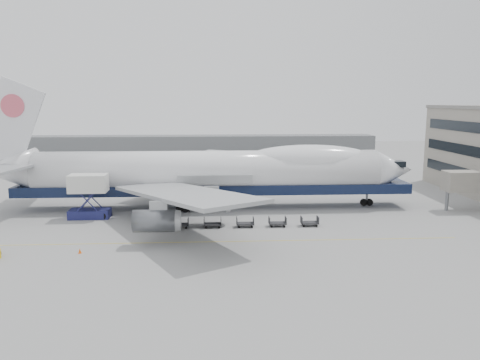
{
  "coord_description": "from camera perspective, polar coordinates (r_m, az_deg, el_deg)",
  "views": [
    {
      "loc": [
        0.82,
        -59.21,
        16.41
      ],
      "look_at": [
        4.53,
        6.0,
        5.33
      ],
      "focal_mm": 35.0,
      "sensor_mm": 36.0,
      "label": 1
    }
  ],
  "objects": [
    {
      "name": "dolly_3",
      "position": [
        61.8,
        0.63,
        -5.27
      ],
      "size": [
        2.3,
        1.35,
        1.3
      ],
      "color": "#2D2D30",
      "rests_on": "ground"
    },
    {
      "name": "dolly_5",
      "position": [
        62.95,
        8.47,
        -5.1
      ],
      "size": [
        2.3,
        1.35,
        1.3
      ],
      "color": "#2D2D30",
      "rests_on": "ground"
    },
    {
      "name": "dolly_4",
      "position": [
        62.23,
        4.59,
        -5.19
      ],
      "size": [
        2.3,
        1.35,
        1.3
      ],
      "color": "#2D2D30",
      "rests_on": "ground"
    },
    {
      "name": "traffic_cone",
      "position": [
        54.4,
        -18.94,
        -8.18
      ],
      "size": [
        0.37,
        0.37,
        0.55
      ],
      "rotation": [
        0.0,
        0.0,
        -0.22
      ],
      "color": "#FB5D0D",
      "rests_on": "ground"
    },
    {
      "name": "apron_line",
      "position": [
        55.69,
        -3.99,
        -7.53
      ],
      "size": [
        60.0,
        0.15,
        0.01
      ],
      "primitive_type": "cube",
      "color": "gold",
      "rests_on": "ground"
    },
    {
      "name": "hangar",
      "position": [
        130.31,
        -8.02,
        3.84
      ],
      "size": [
        110.0,
        8.0,
        7.0
      ],
      "primitive_type": "cube",
      "color": "slate",
      "rests_on": "ground"
    },
    {
      "name": "ground",
      "position": [
        61.45,
        -3.92,
        -5.89
      ],
      "size": [
        260.0,
        260.0,
        0.0
      ],
      "primitive_type": "plane",
      "color": "gray",
      "rests_on": "ground"
    },
    {
      "name": "dolly_2",
      "position": [
        61.66,
        -3.36,
        -5.32
      ],
      "size": [
        2.3,
        1.35,
        1.3
      ],
      "color": "#2D2D30",
      "rests_on": "ground"
    },
    {
      "name": "catering_truck",
      "position": [
        69.21,
        -17.95,
        -1.63
      ],
      "size": [
        5.68,
        4.0,
        6.24
      ],
      "rotation": [
        0.0,
        0.0,
        0.01
      ],
      "color": "navy",
      "rests_on": "ground"
    },
    {
      "name": "dolly_0",
      "position": [
        62.29,
        -11.31,
        -5.34
      ],
      "size": [
        2.3,
        1.35,
        1.3
      ],
      "color": "#2D2D30",
      "rests_on": "ground"
    },
    {
      "name": "airliner",
      "position": [
        72.03,
        -3.36,
        0.99
      ],
      "size": [
        67.0,
        55.3,
        19.98
      ],
      "color": "white",
      "rests_on": "ground"
    },
    {
      "name": "dolly_1",
      "position": [
        61.83,
        -7.36,
        -5.34
      ],
      "size": [
        2.3,
        1.35,
        1.3
      ],
      "color": "#2D2D30",
      "rests_on": "ground"
    }
  ]
}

